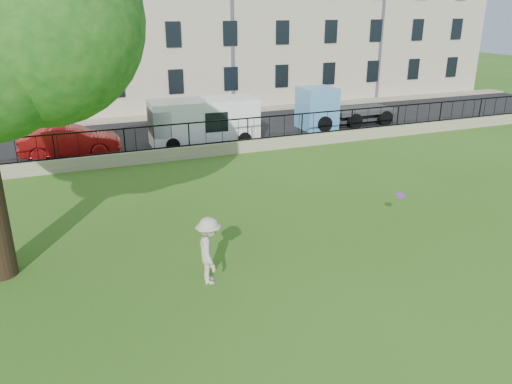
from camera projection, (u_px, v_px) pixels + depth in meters
name	position (u px, v px, depth m)	size (l,w,h in m)	color
ground	(304.00, 273.00, 13.61)	(120.00, 120.00, 0.00)	#345E16
retaining_wall	(190.00, 152.00, 23.95)	(50.00, 0.40, 0.60)	gray
iron_railing	(189.00, 135.00, 23.65)	(50.00, 0.05, 1.13)	black
street	(168.00, 136.00, 28.14)	(60.00, 9.00, 0.01)	black
sidewalk	(151.00, 117.00, 32.64)	(60.00, 1.40, 0.12)	gray
building_row	(128.00, 6.00, 35.19)	(56.40, 10.40, 13.80)	beige
man	(209.00, 251.00, 12.88)	(1.18, 0.68, 1.82)	beige
frisbee	(401.00, 196.00, 15.66)	(0.27, 0.27, 0.03)	purple
red_sedan	(71.00, 141.00, 24.03)	(1.62, 4.64, 1.53)	#9E1313
white_van	(204.00, 122.00, 26.24)	(5.58, 2.18, 2.34)	white
blue_truck	(344.00, 106.00, 30.31)	(5.77, 2.05, 2.42)	#63A8E9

